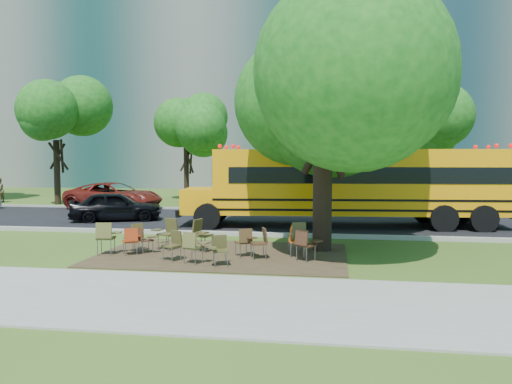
% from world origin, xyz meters
% --- Properties ---
extents(ground, '(160.00, 160.00, 0.00)m').
position_xyz_m(ground, '(0.00, 0.00, 0.00)').
color(ground, '#304917').
rests_on(ground, ground).
extents(sidewalk, '(60.00, 4.00, 0.04)m').
position_xyz_m(sidewalk, '(0.00, -5.00, 0.02)').
color(sidewalk, gray).
rests_on(sidewalk, ground).
extents(dirt_patch, '(7.00, 4.50, 0.03)m').
position_xyz_m(dirt_patch, '(1.00, -0.50, 0.01)').
color(dirt_patch, '#382819').
rests_on(dirt_patch, ground).
extents(asphalt_road, '(80.00, 8.00, 0.04)m').
position_xyz_m(asphalt_road, '(0.00, 7.00, 0.02)').
color(asphalt_road, black).
rests_on(asphalt_road, ground).
extents(kerb_near, '(80.00, 0.25, 0.14)m').
position_xyz_m(kerb_near, '(0.00, 3.00, 0.07)').
color(kerb_near, gray).
rests_on(kerb_near, ground).
extents(kerb_far, '(80.00, 0.25, 0.14)m').
position_xyz_m(kerb_far, '(0.00, 11.10, 0.07)').
color(kerb_far, gray).
rests_on(kerb_far, ground).
extents(building_main, '(38.00, 16.00, 22.00)m').
position_xyz_m(building_main, '(-8.00, 36.00, 11.00)').
color(building_main, slate).
rests_on(building_main, ground).
extents(bg_tree_0, '(5.20, 5.20, 7.18)m').
position_xyz_m(bg_tree_0, '(-12.00, 13.00, 4.57)').
color(bg_tree_0, black).
rests_on(bg_tree_0, ground).
extents(bg_tree_2, '(4.80, 4.80, 6.62)m').
position_xyz_m(bg_tree_2, '(-5.00, 16.00, 4.21)').
color(bg_tree_2, black).
rests_on(bg_tree_2, ground).
extents(bg_tree_3, '(5.60, 5.60, 7.84)m').
position_xyz_m(bg_tree_3, '(8.00, 14.00, 5.03)').
color(bg_tree_3, black).
rests_on(bg_tree_3, ground).
extents(main_tree, '(7.20, 7.20, 8.85)m').
position_xyz_m(main_tree, '(3.81, 0.54, 5.24)').
color(main_tree, black).
rests_on(main_tree, ground).
extents(school_bus, '(12.84, 3.87, 3.09)m').
position_xyz_m(school_bus, '(4.99, 5.95, 1.79)').
color(school_bus, orange).
rests_on(school_bus, ground).
extents(chair_0, '(0.65, 0.66, 0.97)m').
position_xyz_m(chair_0, '(-2.22, -1.10, 0.60)').
color(chair_0, brown).
rests_on(chair_0, ground).
extents(chair_1, '(0.66, 0.52, 0.77)m').
position_xyz_m(chair_1, '(-1.25, -0.70, 0.48)').
color(chair_1, '#482919').
rests_on(chair_1, ground).
extents(chair_2, '(0.54, 0.68, 0.81)m').
position_xyz_m(chair_2, '(-1.51, -1.04, 0.50)').
color(chair_2, '#A43211').
rests_on(chair_2, ground).
extents(chair_3, '(0.69, 0.54, 0.83)m').
position_xyz_m(chair_3, '(-0.12, -1.55, 0.51)').
color(chair_3, '#443E1D').
rests_on(chair_3, ground).
extents(chair_4, '(0.68, 0.54, 0.87)m').
position_xyz_m(chair_4, '(0.55, -1.91, 0.54)').
color(chair_4, brown).
rests_on(chair_4, ground).
extents(chair_5, '(0.55, 0.61, 0.80)m').
position_xyz_m(chair_5, '(1.26, -1.97, 0.49)').
color(chair_5, '#413E1C').
rests_on(chair_5, ground).
extents(chair_6, '(0.66, 0.60, 0.87)m').
position_xyz_m(chair_6, '(2.16, -0.95, 0.54)').
color(chair_6, '#3D2816').
rests_on(chair_6, ground).
extents(chair_7, '(0.76, 0.60, 0.89)m').
position_xyz_m(chair_7, '(3.41, -1.17, 0.55)').
color(chair_7, '#402516').
rests_on(chair_7, ground).
extents(chair_8, '(0.57, 0.73, 0.87)m').
position_xyz_m(chair_8, '(-1.59, -0.52, 0.54)').
color(chair_8, brown).
rests_on(chair_8, ground).
extents(chair_9, '(0.76, 0.60, 0.96)m').
position_xyz_m(chair_9, '(-0.77, -0.04, 0.59)').
color(chair_9, '#453F1D').
rests_on(chair_9, ground).
extents(chair_10, '(0.60, 0.76, 0.97)m').
position_xyz_m(chair_10, '(0.29, -0.17, 0.60)').
color(chair_10, '#453F1E').
rests_on(chair_10, ground).
extents(chair_11, '(0.55, 0.69, 0.83)m').
position_xyz_m(chair_11, '(1.71, -0.77, 0.51)').
color(chair_11, '#4A341A').
rests_on(chair_11, ground).
extents(chair_12, '(0.55, 0.59, 0.90)m').
position_xyz_m(chair_12, '(3.10, -0.59, 0.56)').
color(chair_12, '#D85917').
rests_on(chair_12, ground).
extents(chair_13, '(0.62, 0.74, 0.92)m').
position_xyz_m(chair_13, '(3.12, 0.19, 0.57)').
color(chair_13, brown).
rests_on(chair_13, ground).
extents(black_car, '(4.15, 2.80, 1.31)m').
position_xyz_m(black_car, '(-5.21, 6.11, 0.66)').
color(black_car, black).
rests_on(black_car, ground).
extents(bg_car_red, '(5.50, 3.14, 1.45)m').
position_xyz_m(bg_car_red, '(-7.44, 10.80, 0.72)').
color(bg_car_red, '#5D1610').
rests_on(bg_car_red, ground).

